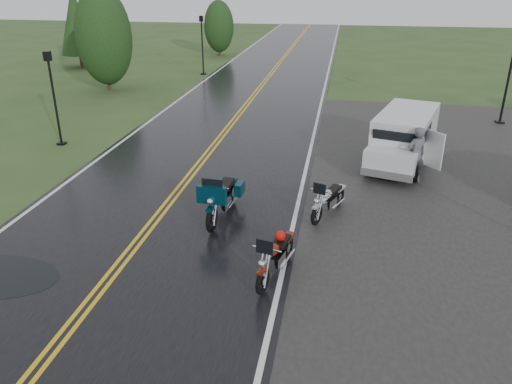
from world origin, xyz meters
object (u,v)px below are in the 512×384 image
lamp_post_far_left (202,45)px  lamp_post_far_right (509,75)px  person_at_van (416,156)px  van_white (371,148)px  lamp_post_near_left (54,99)px  motorcycle_silver (317,207)px  motorcycle_red (263,271)px  motorcycle_teal (211,209)px

lamp_post_far_left → lamp_post_far_right: lamp_post_far_right is taller
person_at_van → lamp_post_far_right: size_ratio=0.42×
person_at_van → van_white: bearing=-47.5°
lamp_post_near_left → motorcycle_silver: bearing=-27.0°
motorcycle_red → motorcycle_teal: 3.04m
motorcycle_teal → motorcycle_silver: (2.67, 0.86, -0.15)m
lamp_post_far_right → motorcycle_teal: bearing=-129.5°
van_white → lamp_post_far_right: bearing=67.3°
lamp_post_far_right → lamp_post_near_left: bearing=-160.9°
motorcycle_teal → person_at_van: bearing=42.6°
motorcycle_red → van_white: (2.47, 7.49, 0.33)m
motorcycle_teal → motorcycle_silver: bearing=21.7°
motorcycle_teal → person_at_van: size_ratio=1.32×
motorcycle_teal → lamp_post_far_left: (-6.23, 21.75, 1.18)m
van_white → lamp_post_near_left: (-12.04, 1.21, 0.90)m
motorcycle_teal → lamp_post_far_left: size_ratio=0.65×
van_white → motorcycle_silver: bearing=-93.9°
motorcycle_red → person_at_van: size_ratio=1.10×
lamp_post_far_left → lamp_post_far_right: (16.53, -9.27, 0.30)m
lamp_post_far_right → motorcycle_silver: bearing=-123.3°
motorcycle_red → lamp_post_near_left: size_ratio=0.56×
motorcycle_silver → lamp_post_near_left: lamp_post_near_left is taller
lamp_post_near_left → lamp_post_far_right: size_ratio=0.84×
person_at_van → lamp_post_near_left: bearing=-34.3°
person_at_van → motorcycle_red: bearing=34.2°
motorcycle_red → lamp_post_near_left: lamp_post_near_left is taller
lamp_post_far_left → motorcycle_teal: bearing=-74.0°
person_at_van → lamp_post_far_left: (-11.81, 17.26, 0.97)m
motorcycle_red → person_at_van: 7.96m
van_white → person_at_van: 1.46m
lamp_post_far_left → lamp_post_far_right: 18.96m
van_white → lamp_post_far_left: bearing=138.4°
motorcycle_teal → lamp_post_near_left: 10.06m
motorcycle_teal → lamp_post_far_right: bearing=54.2°
van_white → person_at_van: (1.37, -0.51, -0.01)m
motorcycle_red → motorcycle_silver: size_ratio=1.05×
van_white → lamp_post_far_right: size_ratio=1.09×
lamp_post_near_left → lamp_post_far_right: lamp_post_far_right is taller
motorcycle_red → lamp_post_far_left: lamp_post_far_left is taller
motorcycle_silver → lamp_post_far_right: size_ratio=0.45×
motorcycle_silver → lamp_post_near_left: size_ratio=0.53×
motorcycle_teal → lamp_post_near_left: bearing=145.3°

